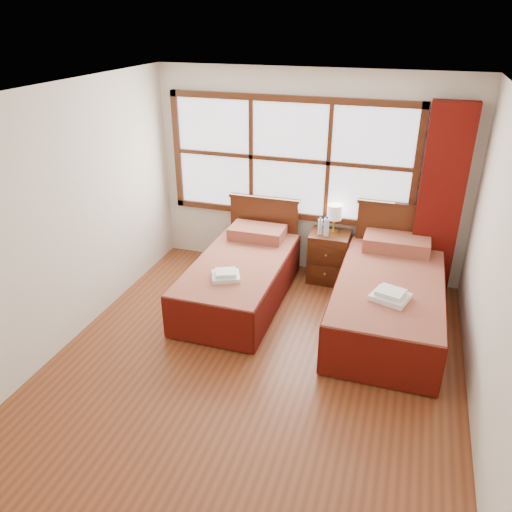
% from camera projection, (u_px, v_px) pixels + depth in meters
% --- Properties ---
extents(floor, '(4.50, 4.50, 0.00)m').
position_uv_depth(floor, '(254.00, 365.00, 4.97)').
color(floor, brown).
rests_on(floor, ground).
extents(ceiling, '(4.50, 4.50, 0.00)m').
position_uv_depth(ceiling, '(254.00, 94.00, 3.83)').
color(ceiling, white).
rests_on(ceiling, wall_back).
extents(wall_back, '(4.00, 0.00, 4.00)m').
position_uv_depth(wall_back, '(309.00, 176.00, 6.32)').
color(wall_back, silver).
rests_on(wall_back, floor).
extents(wall_left, '(0.00, 4.50, 4.50)m').
position_uv_depth(wall_left, '(63.00, 221.00, 4.95)').
color(wall_left, silver).
rests_on(wall_left, floor).
extents(wall_right, '(0.00, 4.50, 4.50)m').
position_uv_depth(wall_right, '(500.00, 281.00, 3.85)').
color(wall_right, silver).
rests_on(wall_right, floor).
extents(window, '(3.16, 0.06, 1.56)m').
position_uv_depth(window, '(289.00, 159.00, 6.27)').
color(window, white).
rests_on(window, wall_back).
extents(curtain, '(0.50, 0.16, 2.30)m').
position_uv_depth(curtain, '(440.00, 202.00, 5.82)').
color(curtain, '#610E09').
rests_on(curtain, wall_back).
extents(bed_left, '(1.03, 2.05, 0.99)m').
position_uv_depth(bed_left, '(241.00, 276.00, 6.01)').
color(bed_left, '#431F0E').
rests_on(bed_left, floor).
extents(bed_right, '(1.13, 2.18, 1.10)m').
position_uv_depth(bed_right, '(389.00, 296.00, 5.52)').
color(bed_right, '#431F0E').
rests_on(bed_right, floor).
extents(nightstand, '(0.49, 0.48, 0.66)m').
position_uv_depth(nightstand, '(329.00, 257.00, 6.43)').
color(nightstand, '#4B2210').
rests_on(nightstand, floor).
extents(towels_left, '(0.38, 0.36, 0.09)m').
position_uv_depth(towels_left, '(226.00, 275.00, 5.48)').
color(towels_left, white).
rests_on(towels_left, bed_left).
extents(towels_right, '(0.42, 0.39, 0.10)m').
position_uv_depth(towels_right, '(390.00, 295.00, 4.97)').
color(towels_right, white).
rests_on(towels_right, bed_right).
extents(lamp, '(0.19, 0.19, 0.36)m').
position_uv_depth(lamp, '(335.00, 213.00, 6.23)').
color(lamp, gold).
rests_on(lamp, nightstand).
extents(bottle_near, '(0.06, 0.06, 0.22)m').
position_uv_depth(bottle_near, '(320.00, 227.00, 6.23)').
color(bottle_near, silver).
rests_on(bottle_near, nightstand).
extents(bottle_far, '(0.07, 0.07, 0.26)m').
position_uv_depth(bottle_far, '(326.00, 227.00, 6.18)').
color(bottle_far, silver).
rests_on(bottle_far, nightstand).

